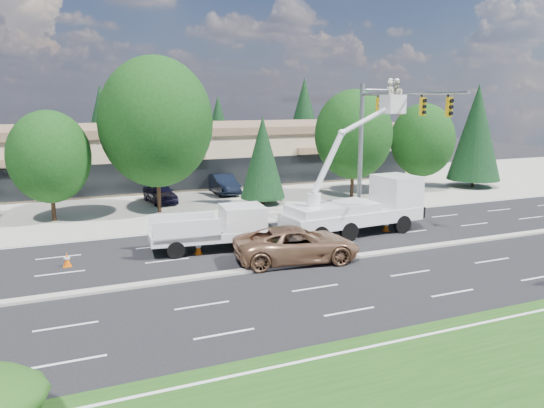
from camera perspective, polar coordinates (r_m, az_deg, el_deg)
name	(u,v)px	position (r m, az deg, el deg)	size (l,w,h in m)	color
ground	(284,267)	(25.78, 1.34, -6.77)	(140.00, 140.00, 0.00)	black
concrete_apron	(184,198)	(44.24, -9.46, 0.68)	(140.00, 22.00, 0.01)	#9C988E
grass_verge	(490,408)	(15.92, 22.39, -19.63)	(140.00, 10.00, 0.01)	#1C3F12
road_median	(284,266)	(25.76, 1.34, -6.65)	(120.00, 0.55, 0.12)	#9C988E
strip_mall	(158,152)	(53.51, -12.13, 5.44)	(50.40, 15.40, 5.50)	tan
tree_front_c	(49,157)	(37.49, -22.83, 4.69)	(5.27, 5.27, 7.31)	#332114
tree_front_d	(156,122)	(38.03, -12.38, 8.61)	(7.89, 7.89, 10.95)	#332114
tree_front_e	(263,157)	(40.51, -1.00, 5.06)	(3.44, 3.44, 6.77)	#332114
tree_front_f	(353,134)	(44.02, 8.76, 7.40)	(6.34, 6.34, 8.80)	#332114
tree_front_g	(423,140)	(48.12, 15.89, 6.62)	(5.52, 5.52, 7.66)	#332114
tree_front_h	(476,132)	(52.06, 21.11, 7.21)	(4.74, 4.74, 9.35)	#332114
tree_back_b	(102,124)	(64.66, -17.84, 8.20)	(4.90, 4.90, 9.66)	#332114
tree_back_c	(218,127)	(67.49, -5.79, 8.24)	(4.31, 4.31, 8.49)	#332114
tree_back_d	(304,116)	(71.95, 3.47, 9.43)	(5.47, 5.47, 10.78)	#332114
signal_mast	(380,129)	(35.69, 11.50, 7.92)	(2.76, 10.16, 9.00)	gray
utility_pickup	(216,232)	(28.53, -6.05, -3.06)	(6.29, 2.89, 2.33)	white
bucket_truck	(364,200)	(32.32, 9.88, 0.39)	(8.92, 3.40, 9.18)	white
traffic_cone_a	(67,260)	(27.58, -21.18, -5.60)	(0.40, 0.40, 0.70)	#E25A07
traffic_cone_b	(198,248)	(27.98, -7.92, -4.70)	(0.40, 0.40, 0.70)	#E25A07
traffic_cone_c	(267,238)	(29.65, -0.49, -3.68)	(0.40, 0.40, 0.70)	#E25A07
traffic_cone_d	(386,226)	(33.24, 12.17, -2.30)	(0.40, 0.40, 0.70)	#E25A07
minivan	(297,244)	(26.44, 2.71, -4.35)	(2.89, 6.28, 1.74)	#9C6D4B
parked_car_west	(160,193)	(42.45, -11.96, 1.21)	(1.83, 4.54, 1.55)	black
parked_car_east	(223,184)	(45.70, -5.25, 2.16)	(1.75, 5.01, 1.65)	black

